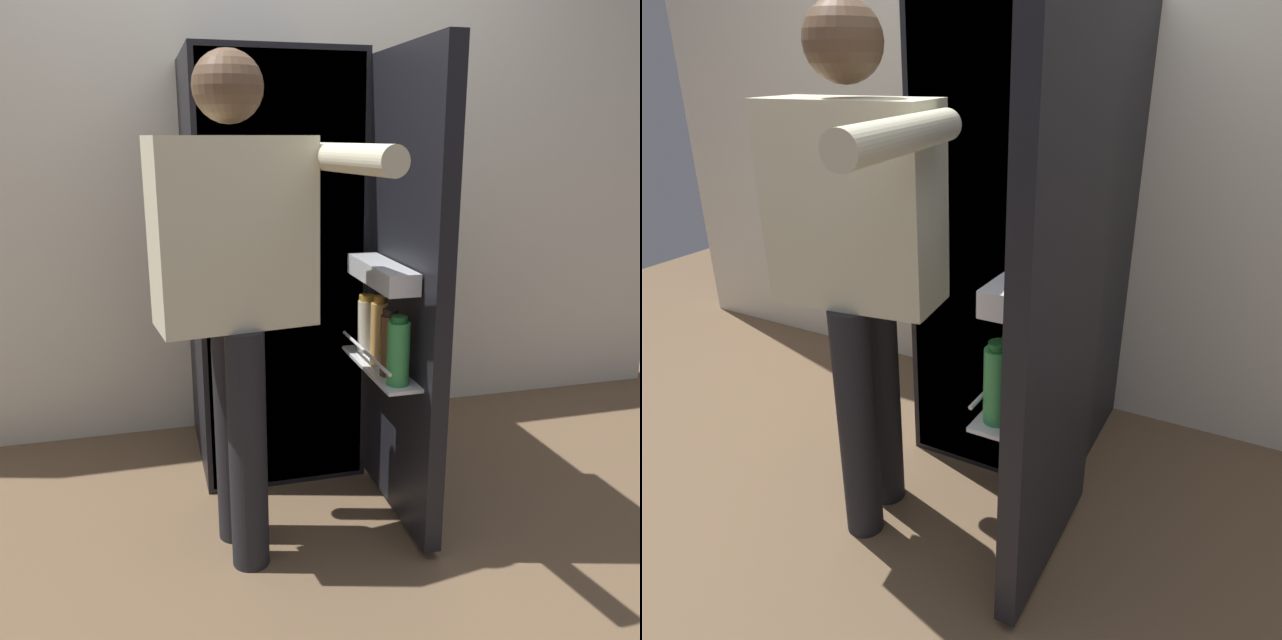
# 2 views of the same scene
# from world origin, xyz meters

# --- Properties ---
(ground_plane) EXTENTS (6.68, 6.68, 0.00)m
(ground_plane) POSITION_xyz_m (0.00, 0.00, 0.00)
(ground_plane) COLOR brown
(kitchen_wall) EXTENTS (4.40, 0.10, 2.47)m
(kitchen_wall) POSITION_xyz_m (0.00, 0.96, 1.24)
(kitchen_wall) COLOR silver
(kitchen_wall) RESTS_ON ground_plane
(refrigerator) EXTENTS (0.69, 1.27, 1.65)m
(refrigerator) POSITION_xyz_m (0.03, 0.52, 0.82)
(refrigerator) COLOR black
(refrigerator) RESTS_ON ground_plane
(person) EXTENTS (0.62, 0.73, 1.58)m
(person) POSITION_xyz_m (-0.23, -0.12, 0.95)
(person) COLOR black
(person) RESTS_ON ground_plane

